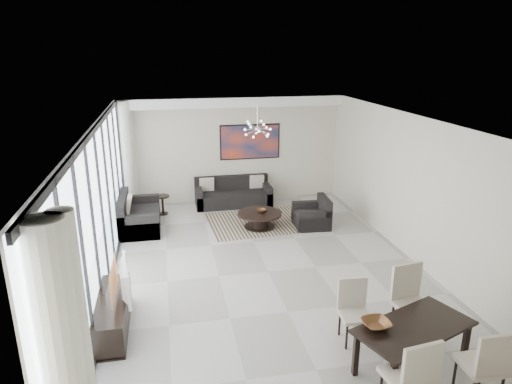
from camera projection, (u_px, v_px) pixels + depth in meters
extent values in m
cube|color=#A8A39B|center=(268.00, 271.00, 8.82)|extent=(6.00, 9.00, 0.02)
cube|color=white|center=(270.00, 123.00, 7.95)|extent=(6.00, 9.00, 0.02)
cube|color=beige|center=(232.00, 150.00, 12.58)|extent=(6.00, 0.02, 2.90)
cube|color=beige|center=(379.00, 355.00, 4.19)|extent=(6.00, 0.02, 2.90)
cube|color=beige|center=(417.00, 191.00, 8.95)|extent=(0.02, 9.00, 2.90)
cube|color=silver|center=(100.00, 212.00, 7.82)|extent=(0.01, 8.95, 2.85)
cube|color=black|center=(93.00, 131.00, 7.40)|extent=(0.04, 8.95, 0.10)
cube|color=black|center=(110.00, 285.00, 8.26)|extent=(0.04, 8.95, 0.06)
cube|color=black|center=(51.00, 362.00, 4.09)|extent=(0.04, 0.05, 2.88)
cube|color=black|center=(71.00, 304.00, 5.02)|extent=(0.04, 0.05, 2.88)
cube|color=black|center=(84.00, 263.00, 5.96)|extent=(0.04, 0.05, 2.88)
cube|color=black|center=(95.00, 234.00, 6.89)|extent=(0.04, 0.05, 2.88)
cube|color=black|center=(102.00, 212.00, 7.83)|extent=(0.04, 0.05, 2.88)
cube|color=black|center=(108.00, 194.00, 8.76)|extent=(0.04, 0.05, 2.88)
cube|color=black|center=(113.00, 180.00, 9.69)|extent=(0.04, 0.05, 2.88)
cube|color=black|center=(117.00, 168.00, 10.63)|extent=(0.04, 0.05, 2.88)
cube|color=black|center=(120.00, 159.00, 11.56)|extent=(0.04, 0.05, 2.88)
cylinder|color=silver|center=(64.00, 371.00, 3.98)|extent=(0.36, 0.36, 2.85)
cylinder|color=silver|center=(127.00, 157.00, 11.73)|extent=(0.36, 0.36, 2.85)
cube|color=white|center=(232.00, 102.00, 12.00)|extent=(5.98, 0.40, 0.26)
cube|color=#C53D1B|center=(250.00, 142.00, 12.59)|extent=(1.68, 0.04, 0.98)
cylinder|color=silver|center=(257.00, 117.00, 10.42)|extent=(0.02, 0.02, 0.55)
sphere|color=silver|center=(257.00, 129.00, 10.50)|extent=(0.12, 0.12, 0.12)
cube|color=black|center=(259.00, 222.00, 11.32)|extent=(2.55, 2.03, 0.01)
cylinder|color=black|center=(260.00, 214.00, 10.90)|extent=(1.06, 1.06, 0.04)
cylinder|color=black|center=(260.00, 221.00, 10.96)|extent=(0.47, 0.47, 0.33)
cylinder|color=black|center=(260.00, 227.00, 11.00)|extent=(0.74, 0.74, 0.03)
imported|color=brown|center=(262.00, 211.00, 10.93)|extent=(0.26, 0.26, 0.07)
cube|color=black|center=(233.00, 198.00, 12.51)|extent=(2.05, 0.84, 0.37)
cube|color=black|center=(231.00, 182.00, 12.71)|extent=(2.05, 0.17, 0.37)
cube|color=black|center=(199.00, 198.00, 12.31)|extent=(0.17, 0.84, 0.54)
cube|color=black|center=(267.00, 193.00, 12.66)|extent=(0.17, 0.84, 0.54)
cube|color=black|center=(140.00, 220.00, 10.89)|extent=(0.92, 1.64, 0.41)
cube|color=black|center=(123.00, 205.00, 10.70)|extent=(0.18, 1.64, 0.41)
cube|color=black|center=(139.00, 228.00, 10.18)|extent=(0.92, 0.18, 0.60)
cube|color=black|center=(141.00, 206.00, 11.54)|extent=(0.92, 0.18, 0.60)
cube|color=black|center=(311.00, 219.00, 11.03)|extent=(0.86, 0.90, 0.36)
cube|color=black|center=(325.00, 205.00, 10.97)|extent=(0.22, 0.86, 0.36)
cube|color=black|center=(308.00, 211.00, 11.33)|extent=(0.81, 0.21, 0.52)
cube|color=black|center=(315.00, 221.00, 10.68)|extent=(0.81, 0.21, 0.52)
cylinder|color=black|center=(162.00, 196.00, 11.73)|extent=(0.37, 0.37, 0.04)
cylinder|color=black|center=(163.00, 205.00, 11.81)|extent=(0.06, 0.06, 0.46)
cylinder|color=black|center=(163.00, 213.00, 11.88)|extent=(0.26, 0.26, 0.03)
cube|color=black|center=(112.00, 314.00, 6.98)|extent=(0.46, 1.63, 0.51)
imported|color=gray|center=(120.00, 280.00, 6.89)|extent=(0.24, 0.96, 0.55)
cube|color=black|center=(414.00, 327.00, 5.97)|extent=(1.78, 1.31, 0.04)
cube|color=black|center=(393.00, 382.00, 5.46)|extent=(0.07, 0.07, 0.63)
cube|color=black|center=(356.00, 354.00, 5.96)|extent=(0.07, 0.07, 0.63)
cube|color=black|center=(465.00, 343.00, 6.18)|extent=(0.07, 0.07, 0.63)
cube|color=black|center=(427.00, 321.00, 6.68)|extent=(0.07, 0.07, 0.63)
cube|color=#BEB19E|center=(407.00, 377.00, 5.28)|extent=(0.56, 0.56, 0.07)
cube|color=#BEB19E|center=(422.00, 369.00, 5.00)|extent=(0.50, 0.11, 0.61)
cube|color=#BEB19E|center=(480.00, 365.00, 5.52)|extent=(0.49, 0.49, 0.06)
cube|color=#BEB19E|center=(495.00, 357.00, 5.24)|extent=(0.48, 0.06, 0.58)
cylinder|color=black|center=(455.00, 374.00, 5.74)|extent=(0.04, 0.04, 0.45)
cube|color=#BEB19E|center=(355.00, 315.00, 6.62)|extent=(0.46, 0.46, 0.06)
cube|color=#BEB19E|center=(352.00, 294.00, 6.72)|extent=(0.43, 0.08, 0.53)
cylinder|color=black|center=(369.00, 335.00, 6.55)|extent=(0.04, 0.04, 0.40)
cylinder|color=black|center=(340.00, 323.00, 6.83)|extent=(0.04, 0.04, 0.40)
cube|color=#BEB19E|center=(413.00, 306.00, 6.72)|extent=(0.56, 0.56, 0.07)
cube|color=#BEB19E|center=(406.00, 282.00, 6.83)|extent=(0.51, 0.12, 0.61)
cylinder|color=black|center=(431.00, 327.00, 6.68)|extent=(0.04, 0.04, 0.47)
cylinder|color=black|center=(392.00, 317.00, 6.91)|extent=(0.04, 0.04, 0.47)
imported|color=brown|center=(376.00, 324.00, 5.93)|extent=(0.39, 0.39, 0.09)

